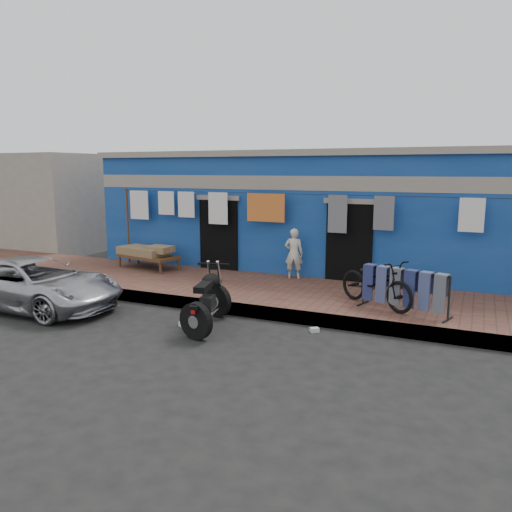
{
  "coord_description": "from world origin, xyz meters",
  "views": [
    {
      "loc": [
        4.09,
        -7.06,
        2.88
      ],
      "look_at": [
        0.0,
        2.0,
        1.15
      ],
      "focal_mm": 35.0,
      "sensor_mm": 36.0,
      "label": 1
    }
  ],
  "objects_px": {
    "bicycle": "(376,277)",
    "jeans_rack": "(404,290)",
    "car": "(35,283)",
    "motorcycle": "(207,298)",
    "charpoy": "(148,257)",
    "seated_person": "(294,253)"
  },
  "relations": [
    {
      "from": "motorcycle",
      "to": "charpoy",
      "type": "height_order",
      "value": "motorcycle"
    },
    {
      "from": "motorcycle",
      "to": "jeans_rack",
      "type": "relative_size",
      "value": 1.02
    },
    {
      "from": "charpoy",
      "to": "jeans_rack",
      "type": "xyz_separation_m",
      "value": [
        6.86,
        -1.48,
        0.12
      ]
    },
    {
      "from": "bicycle",
      "to": "motorcycle",
      "type": "distance_m",
      "value": 3.29
    },
    {
      "from": "bicycle",
      "to": "charpoy",
      "type": "relative_size",
      "value": 0.92
    },
    {
      "from": "car",
      "to": "seated_person",
      "type": "xyz_separation_m",
      "value": [
        4.31,
        3.93,
        0.32
      ]
    },
    {
      "from": "car",
      "to": "jeans_rack",
      "type": "relative_size",
      "value": 2.16
    },
    {
      "from": "car",
      "to": "motorcycle",
      "type": "xyz_separation_m",
      "value": [
        3.91,
        0.38,
        0.01
      ]
    },
    {
      "from": "seated_person",
      "to": "jeans_rack",
      "type": "height_order",
      "value": "seated_person"
    },
    {
      "from": "bicycle",
      "to": "jeans_rack",
      "type": "relative_size",
      "value": 1.0
    },
    {
      "from": "motorcycle",
      "to": "charpoy",
      "type": "xyz_separation_m",
      "value": [
        -3.58,
        3.11,
        -0.01
      ]
    },
    {
      "from": "car",
      "to": "bicycle",
      "type": "xyz_separation_m",
      "value": [
        6.63,
        2.21,
        0.28
      ]
    },
    {
      "from": "jeans_rack",
      "to": "car",
      "type": "bearing_deg",
      "value": -164.35
    },
    {
      "from": "charpoy",
      "to": "motorcycle",
      "type": "bearing_deg",
      "value": -40.94
    },
    {
      "from": "seated_person",
      "to": "charpoy",
      "type": "bearing_deg",
      "value": -6.05
    },
    {
      "from": "bicycle",
      "to": "charpoy",
      "type": "xyz_separation_m",
      "value": [
        -6.3,
        1.28,
        -0.27
      ]
    },
    {
      "from": "motorcycle",
      "to": "car",
      "type": "bearing_deg",
      "value": 171.58
    },
    {
      "from": "bicycle",
      "to": "motorcycle",
      "type": "relative_size",
      "value": 0.98
    },
    {
      "from": "charpoy",
      "to": "bicycle",
      "type": "bearing_deg",
      "value": -11.44
    },
    {
      "from": "seated_person",
      "to": "bicycle",
      "type": "relative_size",
      "value": 0.69
    },
    {
      "from": "bicycle",
      "to": "car",
      "type": "bearing_deg",
      "value": 140.78
    },
    {
      "from": "seated_person",
      "to": "jeans_rack",
      "type": "relative_size",
      "value": 0.69
    }
  ]
}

